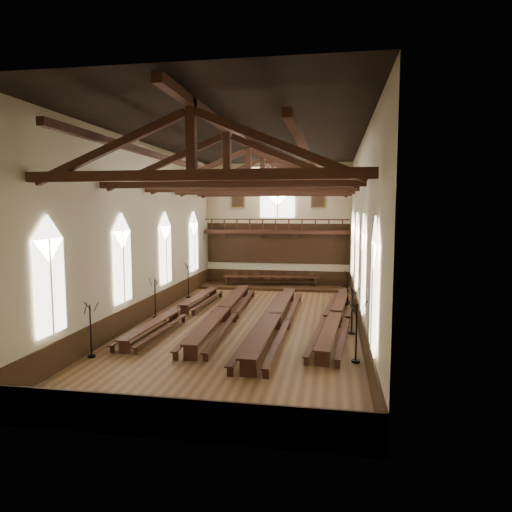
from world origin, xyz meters
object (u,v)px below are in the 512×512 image
Objects in this scene: candelabrum_left_far at (188,287)px; candelabrum_right_near at (356,344)px; refectory_row_d at (337,315)px; high_table at (271,278)px; refectory_row_b at (224,310)px; candelabrum_right_mid at (352,320)px; candelabrum_left_mid at (155,306)px; refectory_row_a at (179,310)px; candelabrum_right_far at (348,294)px; dais at (271,286)px; candelabrum_left_near at (91,341)px; refectory_row_c at (275,317)px.

candelabrum_right_near is at bearing -47.28° from candelabrum_left_far.
high_table is at bearing 114.87° from refectory_row_d.
candelabrum_right_mid is at bearing -13.33° from refectory_row_b.
refectory_row_d is 6.11× the size of candelabrum_left_mid.
refectory_row_a is 11.71m from high_table.
high_table is 8.05m from candelabrum_right_far.
refectory_row_d is at bearing 0.52° from refectory_row_a.
dais is 19.04m from candelabrum_left_near.
candelabrum_right_far is at bearing 90.00° from candelabrum_right_mid.
high_table is (-1.85, 12.27, 0.21)m from refectory_row_c.
refectory_row_a is 2.64m from refectory_row_b.
refectory_row_b is 3.29m from refectory_row_c.
refectory_row_b is 1.92× the size of high_table.
candelabrum_right_mid reaches higher than refectory_row_c.
refectory_row_b is 5.88× the size of candelabrum_left_far.
candelabrum_left_far reaches higher than candelabrum_right_mid.
candelabrum_right_far is (7.04, 5.50, 0.13)m from refectory_row_b.
candelabrum_left_near is (-5.26, -18.29, 0.63)m from dais.
refectory_row_d is 11.93m from candelabrum_left_far.
candelabrum_left_mid is 12.45m from candelabrum_right_far.
refectory_row_c is at bearing -8.87° from candelabrum_left_mid.
refectory_row_a is 8.93m from refectory_row_d.
high_table is 3.36× the size of candelabrum_right_far.
candelabrum_right_near is 1.15× the size of candelabrum_right_far.
candelabrum_left_near reaches higher than refectory_row_b.
refectory_row_d is 12.67m from candelabrum_left_near.
candelabrum_left_far reaches higher than candelabrum_right_far.
refectory_row_d is at bearing 21.66° from refectory_row_c.
refectory_row_b is 6.43× the size of candelabrum_right_far.
refectory_row_c is 12.42m from dais.
candelabrum_right_far reaches higher than refectory_row_d.
refectory_row_c is at bearing -45.42° from candelabrum_left_far.
refectory_row_b is (2.64, 0.03, 0.07)m from refectory_row_a.
refectory_row_b is at bearing -96.22° from high_table.
candelabrum_left_mid is 11.21m from candelabrum_right_mid.
candelabrum_right_mid is (11.10, 5.59, 0.00)m from candelabrum_left_near.
candelabrum_left_near is (-7.11, -6.02, 0.13)m from refectory_row_c.
refectory_row_c is at bearing -22.01° from refectory_row_b.
refectory_row_a is at bearing -179.48° from refectory_row_d.
candelabrum_left_far is (-1.42, 6.01, 0.27)m from refectory_row_a.
candelabrum_right_near is (0.75, -6.09, 0.25)m from refectory_row_d.
refectory_row_b reaches higher than dais.
refectory_row_a is 0.94× the size of refectory_row_b.
refectory_row_a is at bearing 170.38° from candelabrum_right_mid.
candelabrum_right_far is (0.00, 11.54, -0.10)m from candelabrum_right_near.
high_table is 18.05m from candelabrum_right_near.
candelabrum_left_near is at bearing -90.00° from candelabrum_left_far.
dais is 1.49× the size of high_table.
refectory_row_c reaches higher than dais.
candelabrum_right_mid reaches higher than refectory_row_d.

